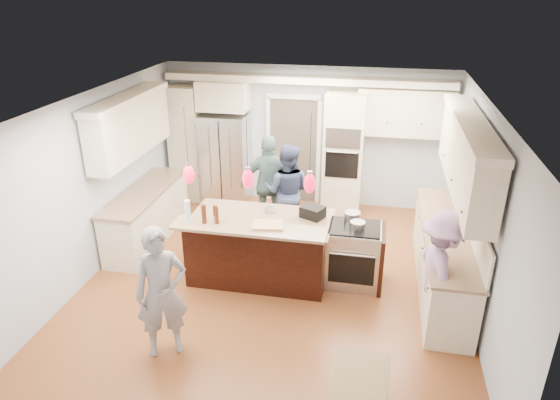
{
  "coord_description": "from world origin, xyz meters",
  "views": [
    {
      "loc": [
        1.32,
        -6.28,
        4.15
      ],
      "look_at": [
        0.0,
        0.35,
        1.15
      ],
      "focal_mm": 32.0,
      "sensor_mm": 36.0,
      "label": 1
    }
  ],
  "objects_px": {
    "kitchen_island": "(260,247)",
    "person_far_left": "(287,192)",
    "island_range": "(355,255)",
    "person_bar_end": "(161,293)",
    "refrigerator": "(226,159)"
  },
  "relations": [
    {
      "from": "refrigerator",
      "to": "island_range",
      "type": "relative_size",
      "value": 1.96
    },
    {
      "from": "kitchen_island",
      "to": "person_bar_end",
      "type": "relative_size",
      "value": 1.27
    },
    {
      "from": "refrigerator",
      "to": "person_far_left",
      "type": "bearing_deg",
      "value": -40.16
    },
    {
      "from": "kitchen_island",
      "to": "person_bar_end",
      "type": "distance_m",
      "value": 2.04
    },
    {
      "from": "person_bar_end",
      "to": "person_far_left",
      "type": "xyz_separation_m",
      "value": [
        0.89,
        3.2,
        0.01
      ]
    },
    {
      "from": "island_range",
      "to": "person_bar_end",
      "type": "xyz_separation_m",
      "value": [
        -2.14,
        -1.95,
        0.37
      ]
    },
    {
      "from": "island_range",
      "to": "person_bar_end",
      "type": "distance_m",
      "value": 2.91
    },
    {
      "from": "kitchen_island",
      "to": "island_range",
      "type": "height_order",
      "value": "kitchen_island"
    },
    {
      "from": "island_range",
      "to": "person_bar_end",
      "type": "height_order",
      "value": "person_bar_end"
    },
    {
      "from": "kitchen_island",
      "to": "person_far_left",
      "type": "height_order",
      "value": "person_far_left"
    },
    {
      "from": "person_bar_end",
      "to": "refrigerator",
      "type": "bearing_deg",
      "value": 69.01
    },
    {
      "from": "kitchen_island",
      "to": "person_far_left",
      "type": "xyz_separation_m",
      "value": [
        0.16,
        1.33,
        0.35
      ]
    },
    {
      "from": "refrigerator",
      "to": "kitchen_island",
      "type": "bearing_deg",
      "value": -63.06
    },
    {
      "from": "island_range",
      "to": "person_bar_end",
      "type": "bearing_deg",
      "value": -137.63
    },
    {
      "from": "kitchen_island",
      "to": "person_far_left",
      "type": "distance_m",
      "value": 1.39
    }
  ]
}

